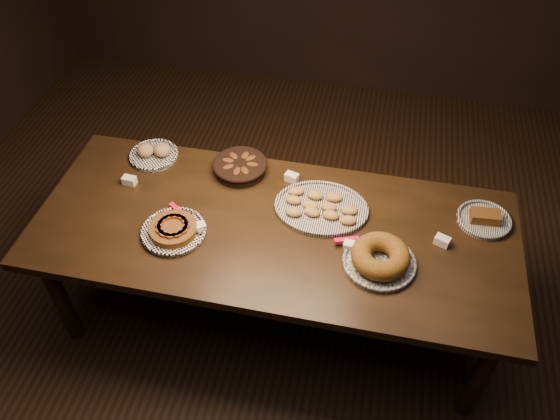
% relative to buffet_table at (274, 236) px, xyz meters
% --- Properties ---
extents(ground, '(5.00, 5.00, 0.00)m').
position_rel_buffet_table_xyz_m(ground, '(0.00, 0.00, -0.68)').
color(ground, black).
rests_on(ground, ground).
extents(buffet_table, '(2.40, 1.00, 0.75)m').
position_rel_buffet_table_xyz_m(buffet_table, '(0.00, 0.00, 0.00)').
color(buffet_table, black).
rests_on(buffet_table, ground).
extents(apple_tart_plate, '(0.32, 0.33, 0.06)m').
position_rel_buffet_table_xyz_m(apple_tart_plate, '(-0.47, -0.15, 0.10)').
color(apple_tart_plate, white).
rests_on(apple_tart_plate, buffet_table).
extents(madeleine_platter, '(0.48, 0.39, 0.05)m').
position_rel_buffet_table_xyz_m(madeleine_platter, '(0.21, 0.16, 0.09)').
color(madeleine_platter, black).
rests_on(madeleine_platter, buffet_table).
extents(bundt_cake_plate, '(0.40, 0.36, 0.11)m').
position_rel_buffet_table_xyz_m(bundt_cake_plate, '(0.53, -0.13, 0.12)').
color(bundt_cake_plate, black).
rests_on(bundt_cake_plate, buffet_table).
extents(croissant_basket, '(0.34, 0.34, 0.07)m').
position_rel_buffet_table_xyz_m(croissant_basket, '(-0.27, 0.36, 0.12)').
color(croissant_basket, black).
rests_on(croissant_basket, buffet_table).
extents(bread_roll_plate, '(0.27, 0.27, 0.09)m').
position_rel_buffet_table_xyz_m(bread_roll_plate, '(-0.77, 0.38, 0.10)').
color(bread_roll_plate, white).
rests_on(bread_roll_plate, buffet_table).
extents(loaf_plate, '(0.27, 0.27, 0.06)m').
position_rel_buffet_table_xyz_m(loaf_plate, '(1.02, 0.25, 0.09)').
color(loaf_plate, black).
rests_on(loaf_plate, buffet_table).
extents(tent_cards, '(1.71, 0.53, 0.04)m').
position_rel_buffet_table_xyz_m(tent_cards, '(0.01, 0.07, 0.10)').
color(tent_cards, white).
rests_on(tent_cards, buffet_table).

